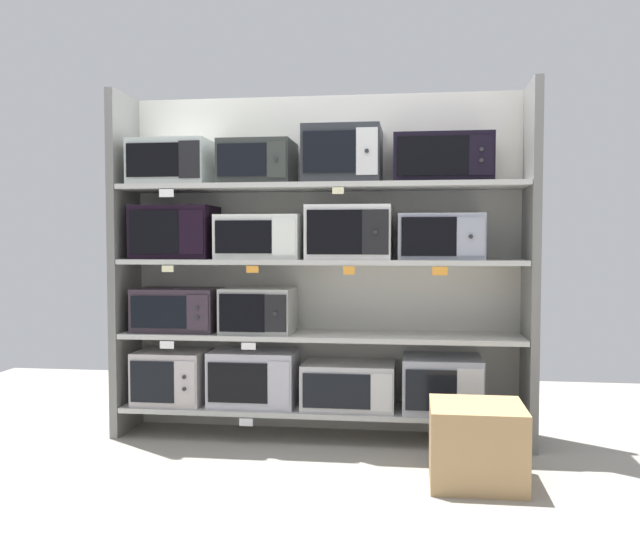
# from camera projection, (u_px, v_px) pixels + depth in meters

# --- Properties ---
(ground) EXTENTS (6.43, 6.00, 0.02)m
(ground) POSITION_uv_depth(u_px,v_px,m) (292.00, 496.00, 3.38)
(ground) COLOR gray
(back_panel) EXTENTS (2.63, 0.04, 2.12)m
(back_panel) POSITION_uv_depth(u_px,v_px,m) (325.00, 264.00, 4.54)
(back_panel) COLOR beige
(back_panel) RESTS_ON ground
(upright_left) EXTENTS (0.05, 0.42, 2.12)m
(upright_left) POSITION_uv_depth(u_px,v_px,m) (125.00, 264.00, 4.48)
(upright_left) COLOR slate
(upright_left) RESTS_ON ground
(upright_right) EXTENTS (0.05, 0.42, 2.12)m
(upright_right) POSITION_uv_depth(u_px,v_px,m) (531.00, 266.00, 4.15)
(upright_right) COLOR slate
(upright_right) RESTS_ON ground
(shelf_0) EXTENTS (2.43, 0.42, 0.03)m
(shelf_0) POSITION_uv_depth(u_px,v_px,m) (320.00, 409.00, 4.36)
(shelf_0) COLOR beige
(shelf_0) RESTS_ON ground
(microwave_0) EXTENTS (0.43, 0.39, 0.33)m
(microwave_0) POSITION_uv_depth(u_px,v_px,m) (172.00, 376.00, 4.48)
(microwave_0) COLOR #BEB6B5
(microwave_0) RESTS_ON shelf_0
(microwave_1) EXTENTS (0.53, 0.36, 0.34)m
(microwave_1) POSITION_uv_depth(u_px,v_px,m) (254.00, 378.00, 4.40)
(microwave_1) COLOR #B4B2BF
(microwave_1) RESTS_ON shelf_0
(microwave_2) EXTENTS (0.56, 0.38, 0.28)m
(microwave_2) POSITION_uv_depth(u_px,v_px,m) (349.00, 385.00, 4.33)
(microwave_2) COLOR #B7B6B9
(microwave_2) RESTS_ON shelf_0
(microwave_3) EXTENTS (0.47, 0.42, 0.32)m
(microwave_3) POSITION_uv_depth(u_px,v_px,m) (442.00, 384.00, 4.25)
(microwave_3) COLOR #9A9FAB
(microwave_3) RESTS_ON shelf_0
(price_tag_0) EXTENTS (0.08, 0.00, 0.05)m
(price_tag_0) POSITION_uv_depth(u_px,v_px,m) (246.00, 422.00, 4.21)
(price_tag_0) COLOR white
(price_tag_1) EXTENTS (0.05, 0.00, 0.03)m
(price_tag_1) POSITION_uv_depth(u_px,v_px,m) (444.00, 428.00, 4.06)
(price_tag_1) COLOR beige
(shelf_1) EXTENTS (2.43, 0.42, 0.03)m
(shelf_1) POSITION_uv_depth(u_px,v_px,m) (320.00, 336.00, 4.34)
(shelf_1) COLOR beige
(microwave_4) EXTENTS (0.51, 0.36, 0.27)m
(microwave_4) POSITION_uv_depth(u_px,v_px,m) (178.00, 310.00, 4.45)
(microwave_4) COLOR #342832
(microwave_4) RESTS_ON shelf_1
(microwave_5) EXTENTS (0.43, 0.38, 0.28)m
(microwave_5) POSITION_uv_depth(u_px,v_px,m) (259.00, 310.00, 4.38)
(microwave_5) COLOR #A5A6A1
(microwave_5) RESTS_ON shelf_1
(price_tag_2) EXTENTS (0.09, 0.00, 0.05)m
(price_tag_2) POSITION_uv_depth(u_px,v_px,m) (167.00, 345.00, 4.25)
(price_tag_2) COLOR white
(price_tag_3) EXTENTS (0.09, 0.00, 0.04)m
(price_tag_3) POSITION_uv_depth(u_px,v_px,m) (249.00, 346.00, 4.18)
(price_tag_3) COLOR white
(shelf_2) EXTENTS (2.43, 0.42, 0.03)m
(shelf_2) POSITION_uv_depth(u_px,v_px,m) (320.00, 262.00, 4.32)
(shelf_2) COLOR beige
(microwave_6) EXTENTS (0.49, 0.37, 0.33)m
(microwave_6) POSITION_uv_depth(u_px,v_px,m) (175.00, 232.00, 4.42)
(microwave_6) COLOR black
(microwave_6) RESTS_ON shelf_2
(microwave_7) EXTENTS (0.51, 0.36, 0.27)m
(microwave_7) POSITION_uv_depth(u_px,v_px,m) (260.00, 237.00, 4.35)
(microwave_7) COLOR silver
(microwave_7) RESTS_ON shelf_2
(microwave_8) EXTENTS (0.50, 0.41, 0.32)m
(microwave_8) POSITION_uv_depth(u_px,v_px,m) (350.00, 233.00, 4.28)
(microwave_8) COLOR silver
(microwave_8) RESTS_ON shelf_2
(microwave_9) EXTENTS (0.50, 0.34, 0.27)m
(microwave_9) POSITION_uv_depth(u_px,v_px,m) (441.00, 237.00, 4.21)
(microwave_9) COLOR #969BAA
(microwave_9) RESTS_ON shelf_2
(price_tag_4) EXTENTS (0.07, 0.00, 0.04)m
(price_tag_4) POSITION_uv_depth(u_px,v_px,m) (168.00, 269.00, 4.22)
(price_tag_4) COLOR beige
(price_tag_5) EXTENTS (0.07, 0.00, 0.04)m
(price_tag_5) POSITION_uv_depth(u_px,v_px,m) (252.00, 269.00, 4.16)
(price_tag_5) COLOR orange
(price_tag_6) EXTENTS (0.07, 0.00, 0.05)m
(price_tag_6) POSITION_uv_depth(u_px,v_px,m) (349.00, 270.00, 4.08)
(price_tag_6) COLOR orange
(price_tag_7) EXTENTS (0.09, 0.00, 0.05)m
(price_tag_7) POSITION_uv_depth(u_px,v_px,m) (440.00, 271.00, 4.01)
(price_tag_7) COLOR orange
(shelf_3) EXTENTS (2.43, 0.42, 0.03)m
(shelf_3) POSITION_uv_depth(u_px,v_px,m) (320.00, 187.00, 4.29)
(shelf_3) COLOR beige
(microwave_10) EXTENTS (0.48, 0.42, 0.27)m
(microwave_10) POSITION_uv_depth(u_px,v_px,m) (174.00, 164.00, 4.40)
(microwave_10) COLOR #B2BEB8
(microwave_10) RESTS_ON shelf_3
(microwave_11) EXTENTS (0.44, 0.40, 0.26)m
(microwave_11) POSITION_uv_depth(u_px,v_px,m) (258.00, 163.00, 4.33)
(microwave_11) COLOR #2F3431
(microwave_11) RESTS_ON shelf_3
(microwave_12) EXTENTS (0.46, 0.44, 0.33)m
(microwave_12) POSITION_uv_depth(u_px,v_px,m) (343.00, 156.00, 4.26)
(microwave_12) COLOR #282C30
(microwave_12) RESTS_ON shelf_3
(microwave_13) EXTENTS (0.57, 0.36, 0.28)m
(microwave_13) POSITION_uv_depth(u_px,v_px,m) (443.00, 159.00, 4.18)
(microwave_13) COLOR black
(microwave_13) RESTS_ON shelf_3
(price_tag_8) EXTENTS (0.09, 0.00, 0.05)m
(price_tag_8) POSITION_uv_depth(u_px,v_px,m) (166.00, 193.00, 4.20)
(price_tag_8) COLOR white
(price_tag_9) EXTENTS (0.07, 0.00, 0.04)m
(price_tag_9) POSITION_uv_depth(u_px,v_px,m) (338.00, 191.00, 4.06)
(price_tag_9) COLOR beige
(shipping_carton) EXTENTS (0.46, 0.46, 0.39)m
(shipping_carton) POSITION_uv_depth(u_px,v_px,m) (477.00, 444.00, 3.53)
(shipping_carton) COLOR tan
(shipping_carton) RESTS_ON ground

